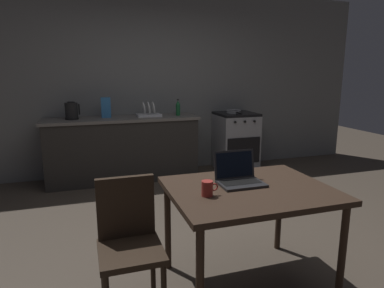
{
  "coord_description": "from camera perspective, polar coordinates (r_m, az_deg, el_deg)",
  "views": [
    {
      "loc": [
        -1.07,
        -2.78,
        1.55
      ],
      "look_at": [
        0.04,
        0.66,
        0.78
      ],
      "focal_mm": 31.84,
      "sensor_mm": 36.0,
      "label": 1
    }
  ],
  "objects": [
    {
      "name": "electric_kettle",
      "position": [
        4.91,
        -19.53,
        5.26
      ],
      "size": [
        0.2,
        0.18,
        0.24
      ],
      "color": "black",
      "rests_on": "kitchen_counter"
    },
    {
      "name": "frying_pan",
      "position": [
        5.38,
        7.03,
        5.44
      ],
      "size": [
        0.24,
        0.41,
        0.05
      ],
      "color": "gray",
      "rests_on": "stove_oven"
    },
    {
      "name": "coffee_mug",
      "position": [
        2.24,
        2.61,
        -7.44
      ],
      "size": [
        0.11,
        0.08,
        0.1
      ],
      "color": "#9E2D28",
      "rests_on": "dining_table"
    },
    {
      "name": "chair",
      "position": [
        2.32,
        -10.53,
        -15.04
      ],
      "size": [
        0.4,
        0.4,
        0.88
      ],
      "rotation": [
        0.0,
        0.0,
        0.07
      ],
      "color": "#2D2116",
      "rests_on": "ground_plane"
    },
    {
      "name": "back_wall",
      "position": [
        5.41,
        -3.3,
        10.15
      ],
      "size": [
        6.4,
        0.1,
        2.74
      ],
      "primitive_type": "cube",
      "color": "slate",
      "rests_on": "ground_plane"
    },
    {
      "name": "kitchen_counter",
      "position": [
        5.03,
        -11.5,
        -0.73
      ],
      "size": [
        2.16,
        0.64,
        0.91
      ],
      "color": "#282623",
      "rests_on": "ground_plane"
    },
    {
      "name": "cereal_box",
      "position": [
        4.93,
        -14.23,
        5.93
      ],
      "size": [
        0.13,
        0.05,
        0.28
      ],
      "color": "#3372B2",
      "rests_on": "kitchen_counter"
    },
    {
      "name": "stove_oven",
      "position": [
        5.5,
        7.29,
        0.51
      ],
      "size": [
        0.6,
        0.62,
        0.91
      ],
      "color": "gray",
      "rests_on": "ground_plane"
    },
    {
      "name": "dining_table",
      "position": [
        2.47,
        9.56,
        -8.89
      ],
      "size": [
        1.12,
        0.89,
        0.75
      ],
      "color": "#332319",
      "rests_on": "ground_plane"
    },
    {
      "name": "dish_rack",
      "position": [
        5.0,
        -7.26,
        5.18
      ],
      "size": [
        0.34,
        0.26,
        0.21
      ],
      "color": "silver",
      "rests_on": "kitchen_counter"
    },
    {
      "name": "bottle",
      "position": [
        5.04,
        -2.36,
        6.09
      ],
      "size": [
        0.06,
        0.06,
        0.24
      ],
      "color": "#19592D",
      "rests_on": "kitchen_counter"
    },
    {
      "name": "ground_plane",
      "position": [
        3.36,
        2.84,
        -15.45
      ],
      "size": [
        12.0,
        12.0,
        0.0
      ],
      "primitive_type": "plane",
      "color": "#473D33"
    },
    {
      "name": "laptop",
      "position": [
        2.51,
        7.89,
        -5.53
      ],
      "size": [
        0.32,
        0.26,
        0.23
      ],
      "rotation": [
        0.0,
        0.0,
        0.1
      ],
      "color": "#232326",
      "rests_on": "dining_table"
    }
  ]
}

